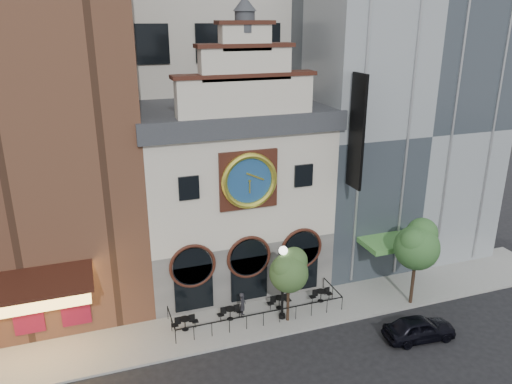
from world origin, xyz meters
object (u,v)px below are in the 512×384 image
at_px(pedestrian, 243,305).
at_px(tree_right, 417,244).
at_px(lamppost, 283,275).
at_px(tree_left, 289,270).
at_px(bistro_2, 279,301).
at_px(bistro_1, 230,313).
at_px(car_right, 419,328).
at_px(bistro_0, 185,323).
at_px(bistro_3, 321,295).

bearing_deg(pedestrian, tree_right, -73.17).
height_order(lamppost, tree_left, lamppost).
bearing_deg(tree_right, bistro_2, 165.39).
bearing_deg(bistro_1, tree_right, -9.67).
distance_m(car_right, tree_right, 5.22).
xyz_separation_m(bistro_0, pedestrian, (3.66, 0.23, 0.35)).
relative_size(bistro_1, bistro_2, 1.00).
relative_size(lamppost, tree_right, 0.86).
bearing_deg(bistro_0, tree_right, -7.21).
distance_m(bistro_2, bistro_3, 2.87).
relative_size(bistro_1, bistro_3, 1.00).
height_order(car_right, pedestrian, pedestrian).
distance_m(pedestrian, tree_left, 3.85).
xyz_separation_m(bistro_3, car_right, (3.68, -5.32, 0.10)).
distance_m(car_right, lamppost, 8.44).
relative_size(pedestrian, tree_right, 0.29).
xyz_separation_m(bistro_3, tree_right, (5.51, -2.02, 3.70)).
bearing_deg(car_right, bistro_3, 39.52).
xyz_separation_m(bistro_1, car_right, (9.85, -5.30, 0.10)).
bearing_deg(lamppost, tree_left, -54.92).
height_order(car_right, lamppost, lamppost).
relative_size(bistro_1, lamppost, 0.32).
relative_size(car_right, tree_right, 0.74).
bearing_deg(lamppost, bistro_3, 7.45).
xyz_separation_m(bistro_2, tree_right, (8.37, -2.18, 3.70)).
bearing_deg(tree_left, bistro_3, 23.61).
distance_m(bistro_1, bistro_3, 6.17).
bearing_deg(tree_right, car_right, -118.97).
relative_size(bistro_2, car_right, 0.38).
bearing_deg(bistro_2, car_right, -40.01).
height_order(bistro_0, pedestrian, pedestrian).
bearing_deg(bistro_1, bistro_0, -176.88).
xyz_separation_m(car_right, lamppost, (-6.79, 4.38, 2.45)).
distance_m(car_right, pedestrian, 10.50).
relative_size(bistro_0, pedestrian, 0.97).
xyz_separation_m(lamppost, tree_right, (8.62, -1.07, 1.15)).
bearing_deg(car_right, tree_right, -24.11).
xyz_separation_m(car_right, tree_left, (-6.51, 4.09, 2.86)).
bearing_deg(bistro_1, bistro_2, 3.31).
distance_m(bistro_0, lamppost, 6.46).
bearing_deg(bistro_1, pedestrian, 5.22).
distance_m(bistro_2, car_right, 8.54).
height_order(bistro_2, car_right, car_right).
bearing_deg(bistro_0, bistro_3, 1.14).
bearing_deg(car_right, bistro_0, 72.78).
bearing_deg(pedestrian, bistro_2, -59.71).
height_order(bistro_3, pedestrian, pedestrian).
relative_size(bistro_3, tree_left, 0.34).
bearing_deg(bistro_0, tree_left, -9.72).
xyz_separation_m(bistro_0, bistro_2, (6.14, 0.35, 0.00)).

